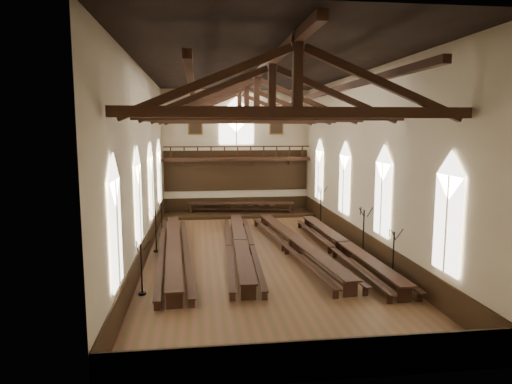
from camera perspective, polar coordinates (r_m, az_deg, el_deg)
ground at (r=25.52m, az=0.08°, el=-7.70°), size 26.00×26.00×0.00m
room_walls at (r=24.57m, az=0.08°, el=6.96°), size 26.00×26.00×26.00m
wainscot_band at (r=25.36m, az=0.08°, el=-6.40°), size 12.00×26.00×1.20m
side_windows at (r=24.77m, az=0.08°, el=0.66°), size 11.85×19.80×4.50m
end_window at (r=37.40m, az=-2.48°, el=8.47°), size 2.80×0.12×3.80m
minstrels_gallery at (r=37.28m, az=-2.42°, el=3.37°), size 11.80×1.24×3.70m
portraits at (r=37.40m, az=-2.48°, el=8.28°), size 7.75×0.09×1.45m
roof_trusses at (r=24.60m, az=0.08°, el=11.05°), size 11.70×25.70×2.80m
refectory_row_a at (r=24.94m, az=-10.30°, el=-6.82°), size 2.01×14.92×0.80m
refectory_row_b at (r=25.45m, az=-1.93°, el=-6.42°), size 1.92×14.76×0.78m
refectory_row_c at (r=25.79m, az=5.03°, el=-6.23°), size 2.37×14.96×0.80m
refectory_row_d at (r=25.55m, az=10.89°, el=-6.52°), size 1.82×14.67×0.77m
dais at (r=36.56m, az=-1.93°, el=-2.73°), size 11.40×3.13×0.21m
high_table at (r=36.42m, az=-1.94°, el=-1.52°), size 8.61×2.07×0.80m
high_chairs at (r=37.26m, az=-2.06°, el=-1.56°), size 5.81×0.42×0.94m
candelabrum_left_near at (r=19.88m, az=-14.09°, el=-10.43°), size 0.63×0.71×2.32m
candelabrum_left_mid at (r=26.28m, az=-12.38°, el=-5.71°), size 0.76×0.71×2.51m
candelabrum_left_far at (r=30.33m, az=-11.69°, el=-3.99°), size 0.64×0.70×2.28m
candelabrum_right_near at (r=21.83m, az=16.73°, el=-8.76°), size 0.64×0.74×2.42m
candelabrum_right_mid at (r=25.17m, az=13.25°, el=-6.17°), size 0.81×0.83×2.76m
candelabrum_right_far at (r=33.12m, az=8.08°, el=-2.61°), size 0.84×0.83×2.82m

